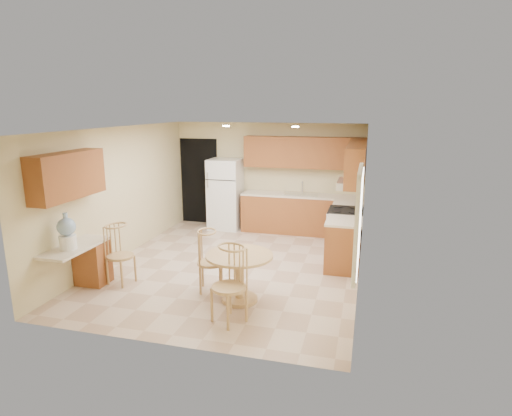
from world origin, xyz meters
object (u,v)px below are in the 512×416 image
(dining_table, at_px, (239,271))
(chair_table_a, at_px, (208,257))
(chair_desk, at_px, (117,250))
(refrigerator, at_px, (226,194))
(chair_table_b, at_px, (226,280))
(stove, at_px, (344,232))
(water_crock, at_px, (67,233))

(dining_table, relative_size, chair_table_a, 1.02)
(chair_table_a, relative_size, chair_desk, 0.99)
(refrigerator, distance_m, chair_table_b, 4.75)
(stove, xyz_separation_m, water_crock, (-3.92, -3.03, 0.55))
(dining_table, relative_size, chair_table_b, 0.95)
(chair_table_a, xyz_separation_m, chair_table_b, (0.60, -0.91, 0.05))
(chair_desk, bearing_deg, refrigerator, -176.89)
(dining_table, xyz_separation_m, chair_desk, (-2.09, 0.05, 0.12))
(refrigerator, height_order, water_crock, refrigerator)
(refrigerator, xyz_separation_m, chair_table_b, (1.54, -4.49, -0.19))
(stove, bearing_deg, dining_table, -118.77)
(chair_table_a, bearing_deg, chair_desk, -101.16)
(chair_table_a, distance_m, chair_table_b, 1.09)
(stove, distance_m, chair_table_b, 3.54)
(chair_table_a, bearing_deg, dining_table, 58.89)
(stove, relative_size, water_crock, 1.94)
(refrigerator, distance_m, water_crock, 4.38)
(chair_desk, bearing_deg, chair_table_a, 106.40)
(chair_table_b, bearing_deg, water_crock, 25.06)
(stove, height_order, water_crock, water_crock)
(chair_table_a, bearing_deg, stove, 125.49)
(chair_table_b, bearing_deg, chair_desk, 9.96)
(refrigerator, bearing_deg, chair_desk, -99.22)
(stove, relative_size, chair_table_a, 1.11)
(chair_desk, bearing_deg, stove, 137.79)
(chair_desk, bearing_deg, dining_table, 101.05)
(refrigerator, relative_size, chair_desk, 1.69)
(chair_table_b, xyz_separation_m, chair_desk, (-2.14, 0.80, -0.04))
(stove, distance_m, chair_desk, 4.27)
(water_crock, bearing_deg, dining_table, 11.32)
(chair_table_a, height_order, chair_desk, chair_desk)
(chair_table_b, bearing_deg, chair_table_a, -26.12)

